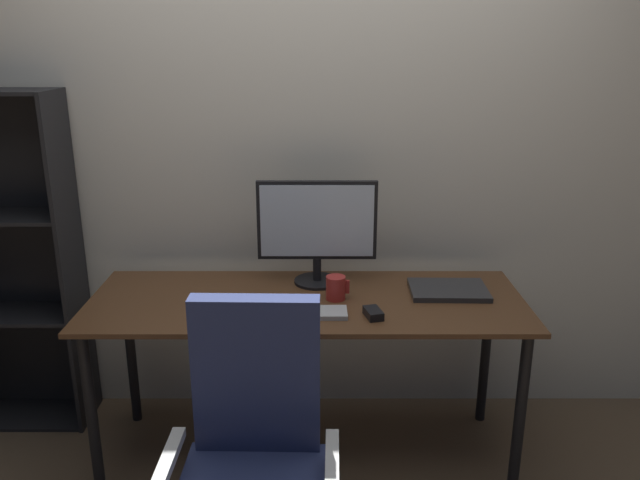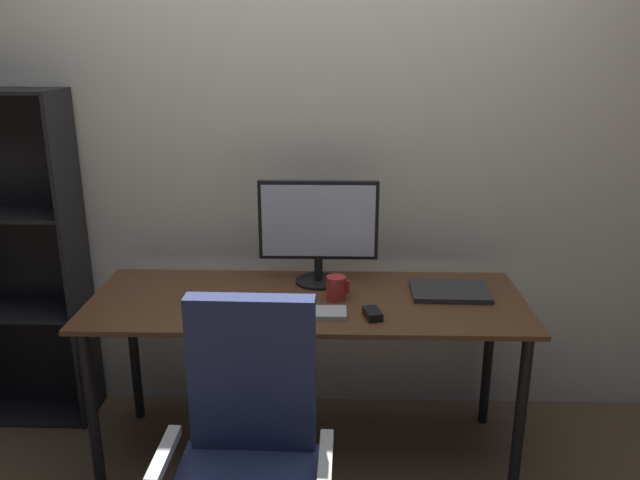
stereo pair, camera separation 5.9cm
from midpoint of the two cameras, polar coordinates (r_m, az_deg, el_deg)
ground_plane at (r=2.97m, az=-0.50°, el=-18.56°), size 12.00×12.00×0.00m
back_wall at (r=2.93m, az=-0.24°, el=8.69°), size 6.40×0.10×2.60m
desk at (r=2.64m, az=-0.53°, el=-6.94°), size 1.78×0.65×0.74m
monitor at (r=2.69m, az=0.48°, el=1.26°), size 0.51×0.20×0.45m
keyboard at (r=2.46m, az=-0.33°, el=-6.56°), size 0.29×0.11×0.02m
mouse at (r=2.44m, az=5.43°, el=-6.63°), size 0.08×0.11×0.03m
coffee_mug at (r=2.59m, az=2.12°, el=-4.30°), size 0.10×0.08×0.10m
laptop at (r=2.71m, az=12.19°, el=-4.52°), size 0.32×0.24×0.02m
office_chair at (r=2.10m, az=-5.60°, el=-20.62°), size 0.54×0.54×1.01m
bookshelf at (r=3.24m, az=-25.32°, el=-1.86°), size 0.60×0.28×1.56m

